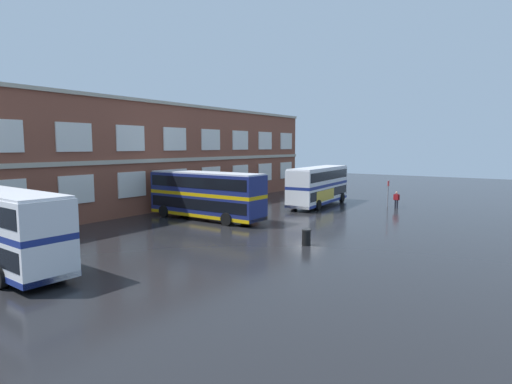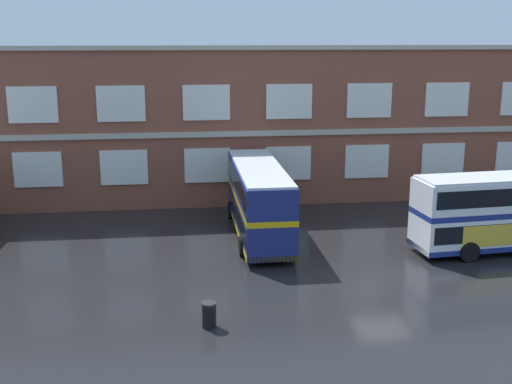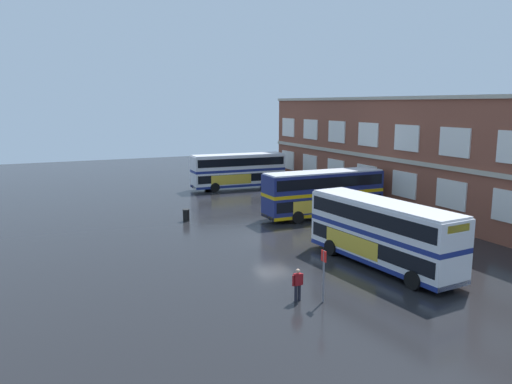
% 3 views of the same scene
% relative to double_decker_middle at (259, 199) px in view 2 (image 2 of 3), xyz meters
% --- Properties ---
extents(ground_plane, '(120.00, 120.00, 0.00)m').
position_rel_double_decker_middle_xyz_m(ground_plane, '(4.87, -5.44, -2.15)').
color(ground_plane, black).
extents(brick_terminal_building, '(48.37, 8.19, 10.54)m').
position_rel_double_decker_middle_xyz_m(brick_terminal_building, '(2.85, 10.54, 2.97)').
color(brick_terminal_building, brown).
rests_on(brick_terminal_building, ground).
extents(double_decker_middle, '(2.91, 11.01, 4.07)m').
position_rel_double_decker_middle_xyz_m(double_decker_middle, '(0.00, 0.00, 0.00)').
color(double_decker_middle, navy).
rests_on(double_decker_middle, ground).
extents(station_litter_bin, '(0.60, 0.60, 1.03)m').
position_rel_double_decker_middle_xyz_m(station_litter_bin, '(-3.48, -11.54, -1.63)').
color(station_litter_bin, black).
rests_on(station_litter_bin, ground).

